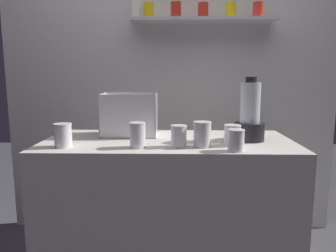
% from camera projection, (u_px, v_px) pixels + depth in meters
% --- Properties ---
extents(counter, '(1.40, 0.64, 0.90)m').
position_uv_depth(counter, '(168.00, 215.00, 1.89)').
color(counter, beige).
rests_on(counter, ground_plane).
extents(back_wall_unit, '(2.60, 0.24, 2.50)m').
position_uv_depth(back_wall_unit, '(171.00, 74.00, 2.52)').
color(back_wall_unit, silver).
rests_on(back_wall_unit, ground_plane).
extents(carrot_display_bin, '(0.33, 0.22, 0.25)m').
position_uv_depth(carrot_display_bin, '(130.00, 122.00, 1.95)').
color(carrot_display_bin, white).
rests_on(carrot_display_bin, counter).
extents(blender_pitcher, '(0.17, 0.17, 0.35)m').
position_uv_depth(blender_pitcher, '(250.00, 117.00, 1.79)').
color(blender_pitcher, black).
rests_on(blender_pitcher, counter).
extents(juice_cup_orange_far_left, '(0.09, 0.09, 0.12)m').
position_uv_depth(juice_cup_orange_far_left, '(63.00, 136.00, 1.64)').
color(juice_cup_orange_far_left, white).
rests_on(juice_cup_orange_far_left, counter).
extents(juice_cup_carrot_left, '(0.08, 0.08, 0.13)m').
position_uv_depth(juice_cup_carrot_left, '(138.00, 137.00, 1.62)').
color(juice_cup_carrot_left, white).
rests_on(juice_cup_carrot_left, counter).
extents(juice_cup_carrot_middle, '(0.08, 0.08, 0.11)m').
position_uv_depth(juice_cup_carrot_middle, '(179.00, 137.00, 1.64)').
color(juice_cup_carrot_middle, white).
rests_on(juice_cup_carrot_middle, counter).
extents(juice_cup_pomegranate_right, '(0.09, 0.09, 0.13)m').
position_uv_depth(juice_cup_pomegranate_right, '(202.00, 136.00, 1.64)').
color(juice_cup_pomegranate_right, white).
rests_on(juice_cup_pomegranate_right, counter).
extents(juice_cup_beet_far_right, '(0.08, 0.08, 0.11)m').
position_uv_depth(juice_cup_beet_far_right, '(236.00, 142.00, 1.55)').
color(juice_cup_beet_far_right, white).
rests_on(juice_cup_beet_far_right, counter).
extents(juice_cup_orange_rightmost, '(0.09, 0.09, 0.11)m').
position_uv_depth(juice_cup_orange_rightmost, '(232.00, 137.00, 1.67)').
color(juice_cup_orange_rightmost, white).
rests_on(juice_cup_orange_rightmost, counter).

